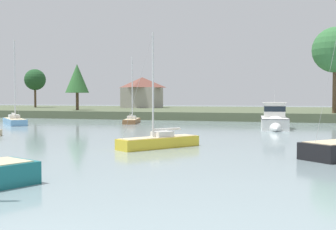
{
  "coord_description": "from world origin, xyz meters",
  "views": [
    {
      "loc": [
        6.56,
        -7.26,
        3.71
      ],
      "look_at": [
        -6.8,
        35.43,
        1.91
      ],
      "focal_mm": 45.35,
      "sensor_mm": 36.0,
      "label": 1
    }
  ],
  "objects_px": {
    "sailboat_wood": "(132,122)",
    "cruiser_white": "(274,123)",
    "sailboat_yellow": "(159,145)",
    "sailboat_skyblue": "(15,123)"
  },
  "relations": [
    {
      "from": "sailboat_wood",
      "to": "cruiser_white",
      "type": "distance_m",
      "value": 21.64
    },
    {
      "from": "sailboat_yellow",
      "to": "sailboat_skyblue",
      "type": "distance_m",
      "value": 34.68
    },
    {
      "from": "sailboat_yellow",
      "to": "sailboat_skyblue",
      "type": "xyz_separation_m",
      "value": [
        -28.14,
        20.28,
        0.05
      ]
    },
    {
      "from": "sailboat_yellow",
      "to": "sailboat_wood",
      "type": "relative_size",
      "value": 0.88
    },
    {
      "from": "sailboat_wood",
      "to": "sailboat_skyblue",
      "type": "xyz_separation_m",
      "value": [
        -14.39,
        -8.0,
        0.04
      ]
    },
    {
      "from": "sailboat_yellow",
      "to": "sailboat_wood",
      "type": "distance_m",
      "value": 31.44
    },
    {
      "from": "sailboat_yellow",
      "to": "cruiser_white",
      "type": "xyz_separation_m",
      "value": [
        7.06,
        22.35,
        0.53
      ]
    },
    {
      "from": "sailboat_wood",
      "to": "cruiser_white",
      "type": "height_order",
      "value": "sailboat_wood"
    },
    {
      "from": "sailboat_wood",
      "to": "cruiser_white",
      "type": "relative_size",
      "value": 0.96
    },
    {
      "from": "cruiser_white",
      "to": "sailboat_yellow",
      "type": "bearing_deg",
      "value": -107.54
    }
  ]
}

